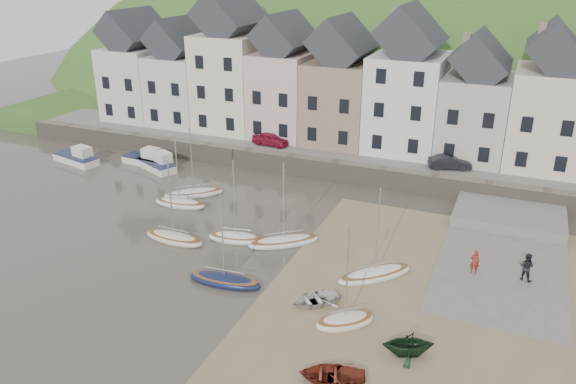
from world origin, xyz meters
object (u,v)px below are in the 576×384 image
at_px(car_left, 270,139).
at_px(rowboat_green, 408,343).
at_px(person_dark, 526,267).
at_px(sailboat_0, 194,193).
at_px(rowboat_red, 331,374).
at_px(rowboat_white, 315,299).
at_px(person_red, 475,262).
at_px(car_right, 450,162).

bearing_deg(car_left, rowboat_green, -136.60).
height_order(person_dark, car_left, car_left).
xyz_separation_m(rowboat_green, car_left, (-18.83, 24.43, 1.48)).
height_order(sailboat_0, car_left, sailboat_0).
xyz_separation_m(rowboat_green, rowboat_red, (-2.94, -3.27, -0.36)).
bearing_deg(rowboat_white, sailboat_0, -170.33).
bearing_deg(rowboat_green, person_red, 143.67).
distance_m(person_dark, car_right, 16.06).
relative_size(rowboat_red, person_dark, 1.72).
bearing_deg(rowboat_red, rowboat_green, 120.93).
relative_size(rowboat_green, person_dark, 1.42).
bearing_deg(person_red, car_left, -48.75).
xyz_separation_m(car_left, car_right, (17.20, 0.00, -0.02)).
bearing_deg(rowboat_red, car_right, 160.19).
bearing_deg(car_right, rowboat_green, 166.22).
distance_m(rowboat_red, person_red, 13.81).
height_order(person_dark, car_right, car_right).
relative_size(rowboat_red, person_red, 1.97).
bearing_deg(rowboat_green, car_left, -165.83).
bearing_deg(rowboat_red, sailboat_0, -150.26).
xyz_separation_m(rowboat_red, person_dark, (8.14, 13.21, 0.65)).
bearing_deg(sailboat_0, car_right, 28.97).
bearing_deg(person_dark, car_left, -14.26).
xyz_separation_m(person_red, person_dark, (3.02, 0.40, 0.12)).
relative_size(sailboat_0, car_right, 1.72).
distance_m(person_red, car_left, 25.79).
bearing_deg(rowboat_green, rowboat_red, -65.42).
bearing_deg(car_left, car_right, -84.22).
xyz_separation_m(person_dark, car_right, (-6.83, 14.49, 1.17)).
xyz_separation_m(rowboat_red, person_red, (5.12, 12.82, 0.53)).
relative_size(rowboat_green, car_left, 0.71).
relative_size(rowboat_white, person_red, 1.84).
bearing_deg(car_right, car_left, 72.41).
relative_size(person_dark, car_left, 0.50).
xyz_separation_m(sailboat_0, rowboat_green, (21.03, -13.69, 0.49)).
bearing_deg(person_dark, car_right, -47.93).
xyz_separation_m(rowboat_white, rowboat_green, (5.91, -2.49, 0.38)).
bearing_deg(rowboat_white, person_red, 87.28).
relative_size(rowboat_white, car_left, 0.80).
bearing_deg(person_red, sailboat_0, -23.56).
height_order(rowboat_green, rowboat_red, rowboat_green).
xyz_separation_m(sailboat_0, person_red, (23.21, -4.14, 0.66)).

